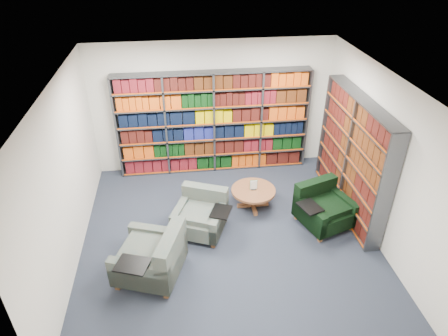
{
  "coord_description": "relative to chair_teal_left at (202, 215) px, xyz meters",
  "views": [
    {
      "loc": [
        -0.75,
        -5.29,
        4.7
      ],
      "look_at": [
        0.0,
        0.6,
        1.05
      ],
      "focal_mm": 32.0,
      "sensor_mm": 36.0,
      "label": 1
    }
  ],
  "objects": [
    {
      "name": "bookshelf_right",
      "position": [
        2.78,
        0.31,
        0.8
      ],
      "size": [
        0.28,
        2.5,
        2.2
      ],
      "color": "#47494F",
      "rests_on": "ground"
    },
    {
      "name": "chair_teal_left",
      "position": [
        0.0,
        0.0,
        0.0
      ],
      "size": [
        1.1,
        1.07,
        0.75
      ],
      "color": "#0E2F38",
      "rests_on": "ground"
    },
    {
      "name": "chair_teal_front",
      "position": [
        -0.79,
        -1.03,
        0.04
      ],
      "size": [
        1.19,
        1.24,
        0.85
      ],
      "color": "#0E2F38",
      "rests_on": "ground"
    },
    {
      "name": "chair_green_right",
      "position": [
        2.17,
        -0.09,
        0.01
      ],
      "size": [
        1.12,
        1.07,
        0.76
      ],
      "color": "black",
      "rests_on": "ground"
    },
    {
      "name": "bookshelf_back",
      "position": [
        0.44,
        2.05,
        0.8
      ],
      "size": [
        4.0,
        0.28,
        2.2
      ],
      "color": "#47494F",
      "rests_on": "ground"
    },
    {
      "name": "coffee_table",
      "position": [
        1.03,
        0.52,
        0.01
      ],
      "size": [
        0.84,
        0.84,
        0.59
      ],
      "color": "brown",
      "rests_on": "ground"
    },
    {
      "name": "room_shell",
      "position": [
        0.44,
        -0.29,
        1.1
      ],
      "size": [
        5.02,
        5.02,
        2.82
      ],
      "color": "black",
      "rests_on": "ground"
    }
  ]
}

